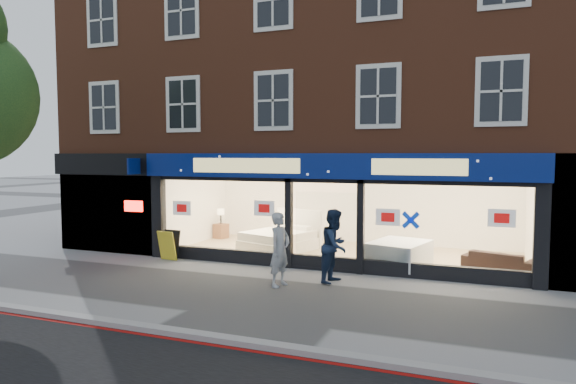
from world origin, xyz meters
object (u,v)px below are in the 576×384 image
Objects in this scene: display_bed at (281,239)px; sofa at (499,261)px; pedestrian_blue at (335,246)px; a_board at (169,245)px; pedestrian_grey at (280,249)px; mattress_stack at (399,254)px.

display_bed is 6.76m from sofa.
a_board is at bearing 90.76° from pedestrian_blue.
display_bed is 2.92× the size of a_board.
display_bed is at bearing 45.13° from a_board.
a_board is 0.49× the size of pedestrian_blue.
pedestrian_grey is at bearing 135.50° from pedestrian_blue.
sofa is 4.66m from pedestrian_blue.
pedestrian_blue is (-1.30, -2.12, 0.49)m from mattress_stack.
pedestrian_blue is at bearing 50.45° from sofa.
pedestrian_blue reaches higher than mattress_stack.
pedestrian_grey reaches higher than sofa.
pedestrian_blue is at bearing -121.50° from mattress_stack.
a_board is at bearing 28.48° from sofa.
mattress_stack is 1.09× the size of pedestrian_blue.
sofa is at bearing -49.34° from pedestrian_blue.
sofa is 0.98× the size of pedestrian_blue.
a_board is at bearing -169.26° from mattress_stack.
pedestrian_grey is (1.60, -4.02, 0.46)m from display_bed.
pedestrian_grey is (4.39, -1.68, 0.46)m from a_board.
pedestrian_blue is (-3.94, -2.42, 0.57)m from sofa.
pedestrian_blue is (5.56, -0.82, 0.48)m from a_board.
a_board is 5.64m from pedestrian_blue.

